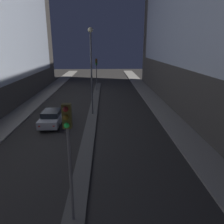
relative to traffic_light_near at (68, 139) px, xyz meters
name	(u,v)px	position (x,y,z in m)	size (l,w,h in m)	color
median_strip	(93,111)	(0.00, 15.91, -3.72)	(0.97, 37.91, 0.13)	#56544F
traffic_light_near	(68,139)	(0.00, 0.00, 0.00)	(0.32, 0.42, 5.00)	#4C4C51
traffic_light_mid	(96,68)	(0.00, 27.25, 0.00)	(0.32, 0.42, 5.00)	#4C4C51
street_lamp	(91,59)	(0.00, 14.75, 2.01)	(0.49, 0.49, 8.65)	#4C4C51
car_left_lane	(52,117)	(-3.53, 11.81, -3.02)	(1.71, 4.52, 1.48)	#B2B2B7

